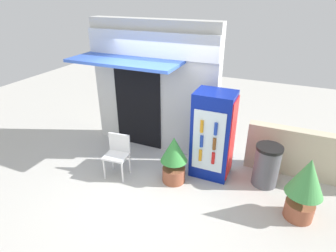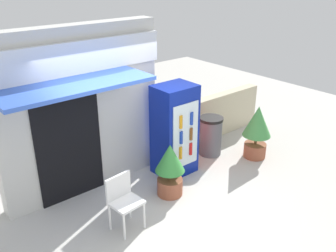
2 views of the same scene
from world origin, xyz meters
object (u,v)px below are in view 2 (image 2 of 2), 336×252
(plastic_chair, at_px, (123,198))
(potted_plant_near_shop, at_px, (170,167))
(potted_plant_curbside, at_px, (257,128))
(drink_cooler, at_px, (175,130))
(trash_bin, at_px, (211,136))

(plastic_chair, height_order, potted_plant_near_shop, potted_plant_near_shop)
(potted_plant_curbside, bearing_deg, drink_cooler, 159.45)
(plastic_chair, bearing_deg, potted_plant_near_shop, 11.59)
(plastic_chair, distance_m, potted_plant_curbside, 3.40)
(potted_plant_near_shop, height_order, trash_bin, potted_plant_near_shop)
(potted_plant_near_shop, distance_m, trash_bin, 1.77)
(plastic_chair, relative_size, potted_plant_near_shop, 0.90)
(drink_cooler, relative_size, potted_plant_near_shop, 1.81)
(plastic_chair, xyz_separation_m, potted_plant_curbside, (3.39, 0.15, 0.14))
(plastic_chair, height_order, potted_plant_curbside, potted_plant_curbside)
(potted_plant_near_shop, xyz_separation_m, potted_plant_curbside, (2.27, -0.08, 0.12))
(drink_cooler, distance_m, plastic_chair, 1.91)
(plastic_chair, relative_size, potted_plant_curbside, 0.77)
(trash_bin, bearing_deg, plastic_chair, -162.88)
(drink_cooler, bearing_deg, potted_plant_near_shop, -136.99)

